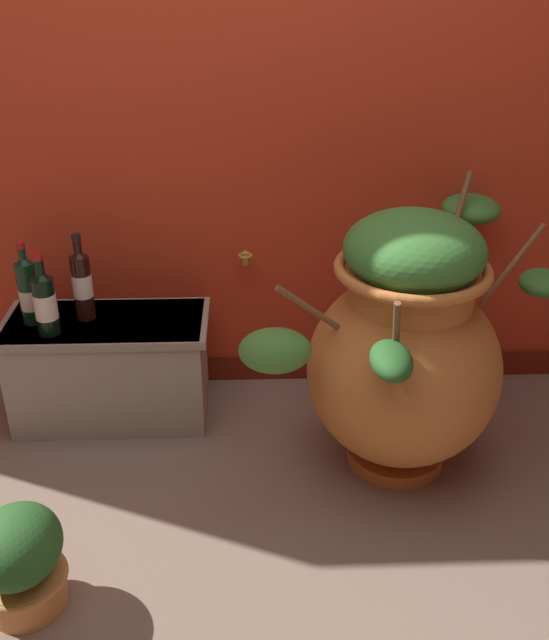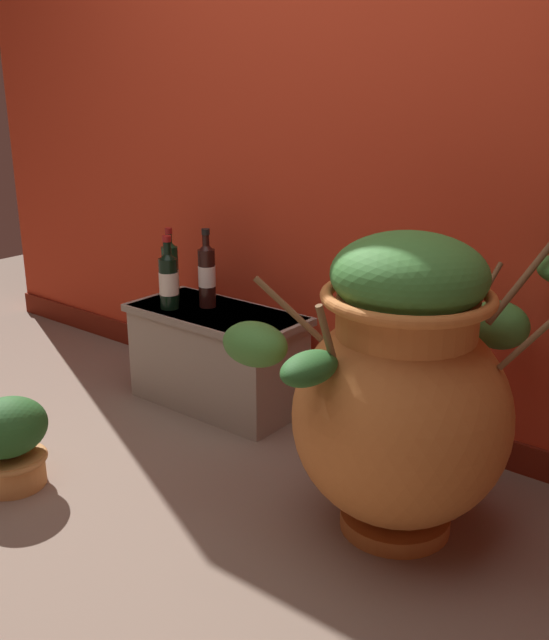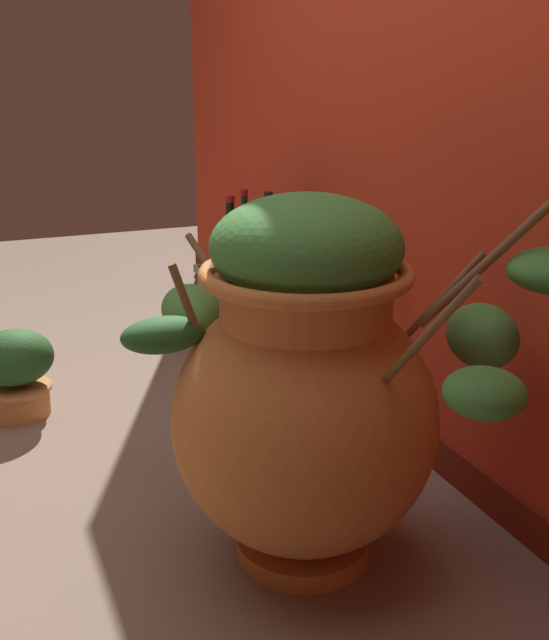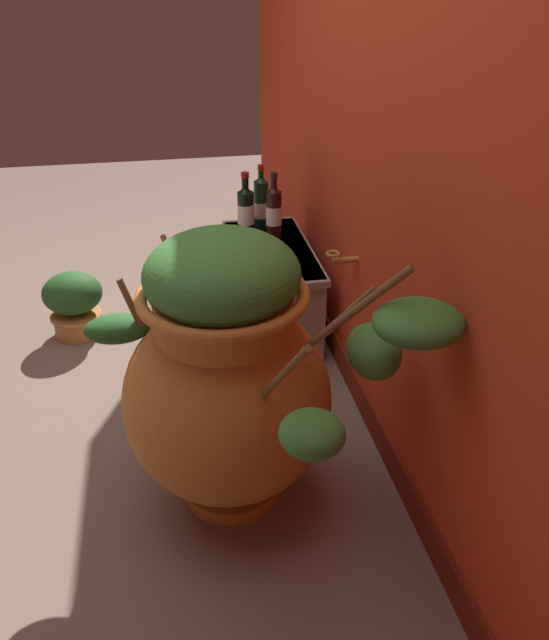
% 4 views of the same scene
% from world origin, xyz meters
% --- Properties ---
extents(ground_plane, '(7.00, 7.00, 0.00)m').
position_xyz_m(ground_plane, '(0.00, 0.00, 0.00)').
color(ground_plane, '#7A6656').
extents(back_wall, '(4.40, 0.33, 2.60)m').
position_xyz_m(back_wall, '(0.00, 1.20, 1.29)').
color(back_wall, red).
rests_on(back_wall, ground_plane).
extents(terracotta_urn, '(1.12, 0.99, 0.94)m').
position_xyz_m(terracotta_urn, '(0.62, 0.54, 0.47)').
color(terracotta_urn, '#C17033').
rests_on(terracotta_urn, ground_plane).
extents(stone_ledge, '(0.76, 0.37, 0.42)m').
position_xyz_m(stone_ledge, '(-0.44, 0.86, 0.22)').
color(stone_ledge, '#9E9384').
rests_on(stone_ledge, ground_plane).
extents(wine_bottle_left, '(0.07, 0.07, 0.33)m').
position_xyz_m(wine_bottle_left, '(-0.51, 0.88, 0.56)').
color(wine_bottle_left, black).
rests_on(wine_bottle_left, stone_ledge).
extents(wine_bottle_middle, '(0.08, 0.08, 0.31)m').
position_xyz_m(wine_bottle_middle, '(-0.62, 0.77, 0.55)').
color(wine_bottle_middle, black).
rests_on(wine_bottle_middle, stone_ledge).
extents(wine_bottle_right, '(0.07, 0.07, 0.32)m').
position_xyz_m(wine_bottle_right, '(-0.70, 0.85, 0.55)').
color(wine_bottle_right, black).
rests_on(wine_bottle_right, stone_ledge).
extents(potted_shrub, '(0.24, 0.28, 0.32)m').
position_xyz_m(potted_shrub, '(-0.53, -0.08, 0.17)').
color(potted_shrub, '#D68E4C').
rests_on(potted_shrub, ground_plane).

